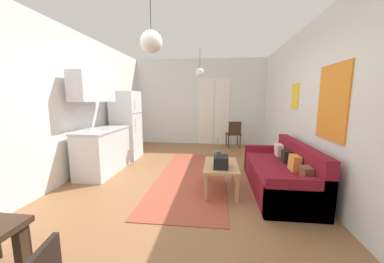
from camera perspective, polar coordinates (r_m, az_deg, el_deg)
ground_plane at (r=3.81m, az=-2.77°, el=-15.36°), size 4.81×7.99×0.10m
wall_back at (r=7.20m, az=2.17°, el=7.70°), size 4.41×0.13×2.78m
wall_right at (r=3.78m, az=31.49°, el=5.72°), size 0.12×7.59×2.78m
wall_left at (r=4.39m, az=-32.11°, el=5.91°), size 0.12×7.59×2.78m
area_rug at (r=4.29m, az=-0.02°, el=-11.74°), size 1.27×3.34×0.01m
couch at (r=3.91m, az=22.88°, el=-10.49°), size 0.82×1.96×0.78m
coffee_table at (r=3.58m, az=7.68°, el=-9.52°), size 0.54×0.88×0.45m
bamboo_vase at (r=3.69m, az=6.76°, el=-6.50°), size 0.11×0.11×0.40m
handbag at (r=3.37m, az=7.69°, el=-7.90°), size 0.23×0.30×0.30m
refrigerator at (r=5.67m, az=-17.02°, el=1.64°), size 0.62×0.66×1.68m
kitchen_counter at (r=4.71m, az=-23.01°, el=-1.19°), size 0.60×1.31×2.00m
accent_chair at (r=6.71m, az=11.02°, el=-0.34°), size 0.48×0.46×0.82m
pendant_lamp_near at (r=2.97m, az=-10.75°, el=22.36°), size 0.28×0.28×0.71m
pendant_lamp_far at (r=5.68m, az=2.10°, el=15.42°), size 0.22×0.22×0.72m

